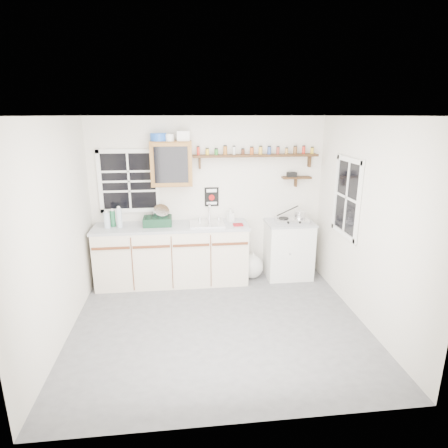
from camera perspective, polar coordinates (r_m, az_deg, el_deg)
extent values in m
cube|color=#515153|center=(4.86, -0.78, -14.99)|extent=(3.60, 3.20, 0.02)
cube|color=white|center=(4.15, -0.92, 16.27)|extent=(3.60, 3.20, 0.02)
cube|color=beige|center=(4.54, -24.21, -1.31)|extent=(0.02, 3.20, 2.50)
cube|color=beige|center=(4.85, 20.94, 0.13)|extent=(0.02, 3.20, 2.50)
cube|color=beige|center=(5.89, -2.40, 3.91)|extent=(3.60, 0.02, 2.50)
cube|color=beige|center=(2.85, 2.42, -9.99)|extent=(3.60, 0.02, 2.50)
cube|color=beige|center=(5.81, -7.85, -4.74)|extent=(2.27, 0.60, 0.88)
cube|color=#9B9DA3|center=(5.67, -8.03, -0.40)|extent=(2.31, 0.62, 0.04)
cube|color=#5C2E18|center=(5.53, -16.89, -3.58)|extent=(0.53, 0.02, 0.03)
cube|color=#5C2E18|center=(5.45, -11.01, -3.44)|extent=(0.53, 0.02, 0.03)
cube|color=#5C2E18|center=(5.43, -5.02, -3.26)|extent=(0.53, 0.02, 0.03)
cube|color=#5C2E18|center=(5.47, 0.93, -3.05)|extent=(0.53, 0.02, 0.03)
cube|color=silver|center=(6.07, 9.78, -3.93)|extent=(0.70, 0.55, 0.88)
cube|color=#9B9DA3|center=(5.93, 9.99, 0.20)|extent=(0.73, 0.57, 0.03)
cube|color=silver|center=(5.67, -2.63, 0.02)|extent=(0.52, 0.44, 0.03)
cylinder|color=silver|center=(5.79, -2.27, 1.76)|extent=(0.02, 0.02, 0.28)
cylinder|color=silver|center=(5.70, -2.23, 2.87)|extent=(0.02, 0.14, 0.02)
cube|color=brown|center=(5.63, -8.01, 9.12)|extent=(0.60, 0.30, 0.65)
cube|color=black|center=(5.46, -8.05, 8.91)|extent=(0.48, 0.02, 0.52)
cylinder|color=#1A4BAF|center=(5.60, -9.94, 12.91)|extent=(0.24, 0.24, 0.11)
cube|color=silver|center=(5.59, -6.24, 13.20)|extent=(0.18, 0.15, 0.14)
cylinder|color=silver|center=(5.54, -8.29, 12.90)|extent=(0.12, 0.12, 0.10)
cube|color=black|center=(5.78, 4.90, 10.36)|extent=(1.91, 0.18, 0.04)
cube|color=black|center=(5.73, -3.73, 9.32)|extent=(0.03, 0.10, 0.18)
cube|color=black|center=(6.06, 12.86, 9.33)|extent=(0.03, 0.10, 0.18)
cylinder|color=red|center=(5.67, -3.95, 11.04)|extent=(0.04, 0.04, 0.12)
cylinder|color=black|center=(5.66, -3.96, 11.71)|extent=(0.04, 0.04, 0.02)
cylinder|color=gold|center=(5.68, -2.57, 10.92)|extent=(0.05, 0.05, 0.09)
cylinder|color=black|center=(5.67, -2.57, 11.43)|extent=(0.05, 0.05, 0.02)
cylinder|color=#267226|center=(5.69, -1.19, 10.91)|extent=(0.06, 0.06, 0.08)
cylinder|color=black|center=(5.69, -1.19, 11.40)|extent=(0.05, 0.05, 0.02)
cylinder|color=#99591E|center=(5.70, 0.18, 11.14)|extent=(0.06, 0.06, 0.12)
cylinder|color=black|center=(5.70, 0.18, 11.84)|extent=(0.05, 0.05, 0.02)
cylinder|color=silver|center=(5.72, 1.55, 11.11)|extent=(0.04, 0.04, 0.12)
cylinder|color=black|center=(5.71, 1.55, 11.76)|extent=(0.04, 0.04, 0.02)
cylinder|color=#4C2614|center=(5.74, 2.90, 10.92)|extent=(0.05, 0.05, 0.08)
cylinder|color=black|center=(5.74, 2.91, 11.38)|extent=(0.05, 0.05, 0.02)
cylinder|color=#B24C19|center=(5.76, 4.25, 11.03)|extent=(0.06, 0.06, 0.10)
cylinder|color=black|center=(5.76, 4.26, 11.61)|extent=(0.05, 0.05, 0.02)
cylinder|color=gold|center=(5.79, 5.58, 11.07)|extent=(0.06, 0.06, 0.11)
cylinder|color=black|center=(5.79, 5.60, 11.68)|extent=(0.05, 0.05, 0.02)
cylinder|color=#334C8C|center=(5.82, 6.90, 11.05)|extent=(0.06, 0.06, 0.11)
cylinder|color=black|center=(5.81, 6.92, 11.67)|extent=(0.05, 0.05, 0.02)
cylinder|color=maroon|center=(5.85, 8.21, 11.02)|extent=(0.05, 0.05, 0.11)
cylinder|color=black|center=(5.85, 8.23, 11.61)|extent=(0.04, 0.04, 0.02)
cylinder|color=#BF8C3F|center=(5.89, 9.50, 10.88)|extent=(0.04, 0.04, 0.08)
cylinder|color=black|center=(5.88, 9.52, 11.36)|extent=(0.04, 0.04, 0.02)
cylinder|color=brown|center=(5.93, 10.78, 10.98)|extent=(0.06, 0.06, 0.11)
cylinder|color=black|center=(5.92, 10.81, 11.57)|extent=(0.05, 0.05, 0.02)
cylinder|color=red|center=(5.97, 12.04, 10.95)|extent=(0.05, 0.05, 0.11)
cylinder|color=black|center=(5.96, 12.07, 11.56)|extent=(0.04, 0.04, 0.02)
cylinder|color=gold|center=(6.01, 13.27, 10.81)|extent=(0.05, 0.05, 0.09)
cylinder|color=black|center=(6.01, 13.30, 11.31)|extent=(0.05, 0.05, 0.02)
cube|color=black|center=(6.00, 10.99, 6.96)|extent=(0.45, 0.15, 0.03)
cube|color=black|center=(6.05, 10.84, 6.28)|extent=(0.03, 0.08, 0.14)
cube|color=black|center=(5.97, 10.28, 7.44)|extent=(0.14, 0.10, 0.07)
cube|color=black|center=(5.87, -1.90, 4.16)|extent=(0.22, 0.01, 0.30)
cube|color=white|center=(5.84, -1.90, 5.10)|extent=(0.16, 0.00, 0.05)
cylinder|color=#A50C0C|center=(5.86, -1.89, 4.05)|extent=(0.09, 0.01, 0.09)
cube|color=white|center=(5.88, -1.88, 3.19)|extent=(0.16, 0.00, 0.04)
cube|color=black|center=(5.85, -14.29, 6.33)|extent=(0.85, 0.02, 0.90)
cube|color=silver|center=(5.85, -14.29, 6.33)|extent=(0.93, 0.03, 0.98)
cube|color=black|center=(5.28, 18.24, 3.86)|extent=(0.02, 0.70, 1.00)
cube|color=silver|center=(5.28, 18.24, 3.86)|extent=(0.03, 0.78, 1.08)
cylinder|color=#A9B9C6|center=(5.71, -17.43, 0.56)|extent=(0.09, 0.09, 0.24)
cylinder|color=silver|center=(5.67, -17.54, 1.85)|extent=(0.05, 0.05, 0.03)
cylinder|color=#236941|center=(5.77, -16.58, 0.79)|extent=(0.08, 0.08, 0.24)
cylinder|color=silver|center=(5.73, -16.69, 2.07)|extent=(0.04, 0.04, 0.03)
cylinder|color=#A9B9C6|center=(5.68, -15.67, 0.91)|extent=(0.08, 0.08, 0.29)
cylinder|color=silver|center=(5.64, -15.79, 2.46)|extent=(0.04, 0.04, 0.03)
cube|color=#10321E|center=(5.69, -10.07, 0.45)|extent=(0.42, 0.32, 0.13)
cylinder|color=silver|center=(5.66, -9.60, 1.69)|extent=(0.31, 0.33, 0.25)
imported|color=silver|center=(5.79, 0.98, 1.39)|extent=(0.12, 0.13, 0.21)
cube|color=maroon|center=(5.61, 2.16, -0.11)|extent=(0.15, 0.13, 0.02)
cube|color=silver|center=(5.90, 10.25, 0.59)|extent=(0.53, 0.31, 0.06)
cylinder|color=black|center=(5.86, 9.08, 0.90)|extent=(0.15, 0.15, 0.01)
cylinder|color=black|center=(5.93, 11.44, 0.96)|extent=(0.15, 0.15, 0.01)
cylinder|color=silver|center=(5.92, 11.47, 1.42)|extent=(0.17, 0.17, 0.11)
cylinder|color=black|center=(5.94, 9.67, 1.99)|extent=(0.34, 0.03, 0.17)
ellipsoid|color=silver|center=(6.02, 4.22, -6.47)|extent=(0.40, 0.36, 0.42)
cone|color=silver|center=(5.95, 4.45, -4.78)|extent=(0.11, 0.11, 0.11)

